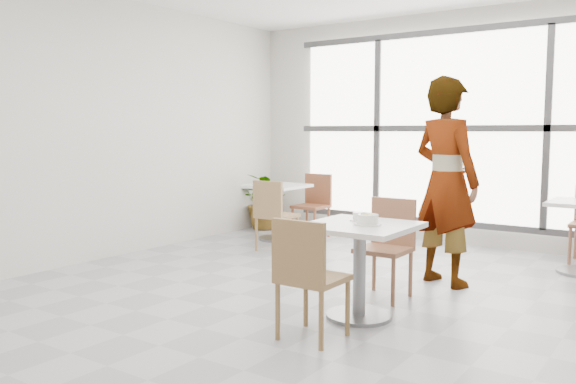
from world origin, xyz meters
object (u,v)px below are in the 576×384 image
Objects in this scene: main_table at (360,253)px; person at (446,182)px; chair_far at (388,241)px; bg_chair_left_near at (273,211)px; oatmeal_bowl at (368,219)px; coffee_cup at (358,217)px; chair_near at (307,271)px; bg_table_left at (278,204)px; plant_left at (267,202)px; bg_chair_left_far at (314,201)px.

person is (0.17, 1.40, 0.47)m from main_table.
bg_chair_left_near is (-2.01, 1.00, 0.00)m from chair_far.
oatmeal_bowl reaches higher than coffee_cup.
bg_chair_left_near is at bearing 142.18° from coffee_cup.
chair_near reaches higher than bg_table_left.
coffee_cup is (-0.00, -0.56, 0.28)m from chair_far.
main_table is 0.28m from oatmeal_bowl.
bg_table_left is 0.80m from bg_chair_left_near.
main_table is 0.40× the size of person.
chair_far is 1.00× the size of bg_chair_left_near.
plant_left is (-3.06, 2.27, -0.08)m from chair_far.
oatmeal_bowl is 2.78m from bg_chair_left_near.
chair_near is 5.47× the size of coffee_cup.
main_table and bg_table_left have the same top height.
person is 2.37× the size of plant_left.
main_table is 0.92× the size of chair_near.
bg_table_left is (-2.42, 2.23, -0.29)m from coffee_cup.
oatmeal_bowl is at bearing -51.04° from bg_chair_left_far.
chair_near is at bearing -88.24° from chair_far.
coffee_cup is (-0.09, 0.14, 0.26)m from main_table.
plant_left is (-3.32, 1.56, -0.57)m from person.
plant_left is at bearing -50.21° from bg_chair_left_near.
oatmeal_bowl reaches higher than plant_left.
chair_near and bg_chair_left_far have the same top height.
chair_near is 3.92m from bg_table_left.
bg_chair_left_far reaches higher than bg_table_left.
plant_left reaches higher than main_table.
chair_far is 3.81m from plant_left.
chair_far and bg_chair_left_far have the same top height.
main_table is at bearing 141.06° from bg_chair_left_near.
chair_far is (-0.04, 1.38, 0.00)m from chair_near.
chair_near is 2.15m from person.
bg_table_left is 0.55m from bg_chair_left_far.
main_table is 3.63m from bg_chair_left_far.
chair_far is at bearing -36.51° from plant_left.
bg_chair_left_far reaches higher than plant_left.
person reaches higher than coffee_cup.
chair_near is at bearing -51.05° from bg_table_left.
bg_chair_left_near is 1.00× the size of bg_chair_left_far.
chair_far reaches higher than main_table.
main_table is at bearing -43.22° from plant_left.
oatmeal_bowl is at bearing -11.52° from main_table.
bg_chair_left_far is at bearing -58.15° from chair_near.
chair_far is 0.79m from oatmeal_bowl.
bg_chair_left_far is at bearing 134.96° from chair_far.
person is (0.26, 1.26, 0.21)m from coffee_cup.
chair_far is (-0.09, 0.70, -0.02)m from main_table.
bg_chair_left_near is 1.17m from bg_chair_left_far.
chair_near is 1.04× the size of plant_left.
bg_chair_left_far is at bearing 128.40° from coffee_cup.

